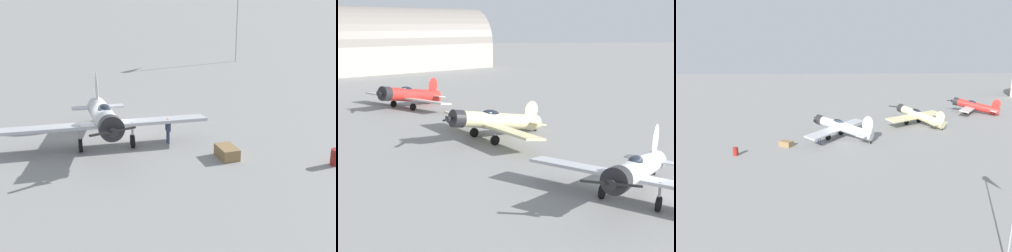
% 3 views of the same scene
% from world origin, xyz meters
% --- Properties ---
extents(ground_plane, '(400.00, 400.00, 0.00)m').
position_xyz_m(ground_plane, '(0.00, 0.00, 0.00)').
color(ground_plane, gray).
extents(airplane_foreground, '(9.18, 10.66, 3.59)m').
position_xyz_m(airplane_foreground, '(0.38, -0.28, 1.64)').
color(airplane_foreground, '#B7BABF').
rests_on(airplane_foreground, ground_plane).
extents(airplane_mid_apron, '(11.26, 9.18, 3.03)m').
position_xyz_m(airplane_mid_apron, '(-12.71, -7.57, 1.57)').
color(airplane_mid_apron, beige).
rests_on(airplane_mid_apron, ground_plane).
extents(airplane_far_line, '(9.44, 10.85, 3.25)m').
position_xyz_m(airplane_far_line, '(-27.33, -16.80, 1.46)').
color(airplane_far_line, red).
rests_on(airplane_far_line, ground_plane).
extents(distant_hangar, '(35.21, 43.50, 15.08)m').
position_xyz_m(distant_hangar, '(-69.19, -26.74, 4.65)').
color(distant_hangar, '#ADA393').
rests_on(distant_hangar, ground_plane).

